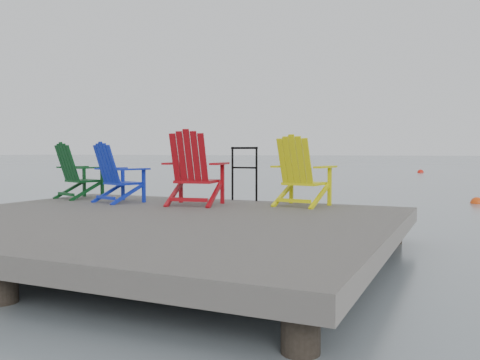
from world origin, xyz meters
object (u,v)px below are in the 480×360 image
at_px(buoy_a, 477,203).
at_px(chair_red, 194,169).
at_px(handrail, 244,168).
at_px(chair_green, 77,171).
at_px(buoy_b, 421,173).
at_px(chair_blue, 117,173).
at_px(chair_yellow, 301,172).

bearing_deg(buoy_a, chair_red, -118.12).
relative_size(handrail, chair_green, 0.95).
bearing_deg(buoy_b, buoy_a, -81.48).
xyz_separation_m(chair_red, buoy_a, (4.02, 7.53, -1.06)).
bearing_deg(chair_red, buoy_b, 77.76).
bearing_deg(buoy_a, chair_blue, -125.01).
distance_m(chair_green, chair_blue, 1.09).
height_order(handrail, chair_green, chair_green).
distance_m(buoy_a, buoy_b, 20.36).
bearing_deg(chair_yellow, chair_blue, -158.46).
relative_size(chair_green, chair_red, 0.86).
relative_size(handrail, chair_blue, 0.96).
bearing_deg(handrail, chair_green, -162.00).
bearing_deg(buoy_a, buoy_b, 98.52).
height_order(handrail, buoy_a, handrail).
height_order(chair_red, buoy_b, chair_red).
bearing_deg(chair_blue, handrail, 53.00).
height_order(handrail, buoy_b, handrail).
height_order(chair_yellow, buoy_a, chair_yellow).
relative_size(chair_blue, chair_red, 0.85).
relative_size(chair_green, chair_yellow, 0.92).
relative_size(handrail, buoy_a, 2.78).
relative_size(chair_yellow, buoy_a, 3.18).
bearing_deg(buoy_b, chair_blue, -94.83).
relative_size(chair_blue, chair_yellow, 0.91).
bearing_deg(chair_green, chair_yellow, 24.45).
distance_m(chair_red, buoy_a, 8.60).
xyz_separation_m(chair_red, chair_yellow, (1.52, 0.55, -0.04)).
relative_size(chair_green, buoy_b, 2.36).
xyz_separation_m(chair_yellow, buoy_b, (-0.51, 27.12, -1.02)).
distance_m(handrail, chair_yellow, 1.23).
xyz_separation_m(buoy_a, buoy_b, (-3.02, 20.14, 0.00)).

